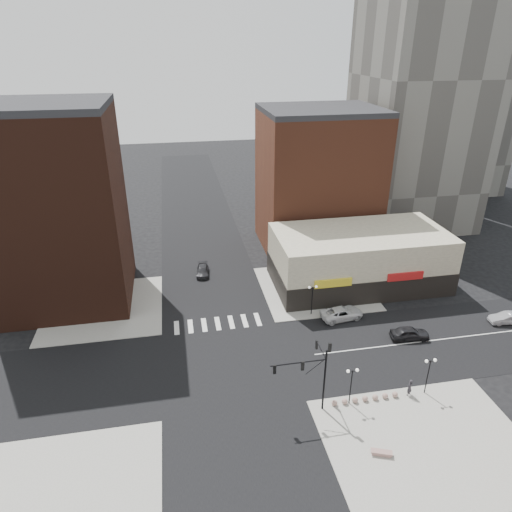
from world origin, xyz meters
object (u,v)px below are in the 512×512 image
object	(u,v)px
street_lamp_se_b	(429,367)
street_lamp_ne	(312,293)
silver_sedan	(506,318)
dark_sedan_east	(410,333)
traffic_signal	(314,367)
dark_sedan_north	(203,271)
pedestrian	(409,387)
street_lamp_se_a	(352,378)
stone_bench	(381,453)
white_suv	(342,313)

from	to	relation	value
street_lamp_se_b	street_lamp_ne	xyz separation A→B (m)	(-7.00, 16.00, 0.00)
silver_sedan	dark_sedan_east	bearing A→B (deg)	-79.59
traffic_signal	dark_sedan_north	bearing A→B (deg)	105.38
dark_sedan_north	traffic_signal	bearing A→B (deg)	-68.72
street_lamp_ne	silver_sedan	xyz separation A→B (m)	(23.46, -6.29, -2.60)
dark_sedan_east	pedestrian	xyz separation A→B (m)	(-4.69, -8.86, 0.28)
street_lamp_se_a	pedestrian	world-z (taller)	street_lamp_se_a
street_lamp_ne	dark_sedan_north	distance (m)	19.00
silver_sedan	stone_bench	xyz separation A→B (m)	(-23.98, -16.03, -0.35)
white_suv	street_lamp_se_b	bearing A→B (deg)	-173.77
street_lamp_se_a	pedestrian	bearing A→B (deg)	0.00
traffic_signal	street_lamp_se_b	world-z (taller)	traffic_signal
pedestrian	stone_bench	distance (m)	8.59
street_lamp_ne	silver_sedan	world-z (taller)	street_lamp_ne
traffic_signal	white_suv	bearing A→B (deg)	59.80
pedestrian	dark_sedan_north	bearing A→B (deg)	-92.71
street_lamp_se_b	dark_sedan_north	world-z (taller)	street_lamp_se_b
street_lamp_ne	dark_sedan_east	world-z (taller)	street_lamp_ne
dark_sedan_north	stone_bench	bearing A→B (deg)	-65.16
traffic_signal	street_lamp_se_a	world-z (taller)	traffic_signal
white_suv	dark_sedan_north	xyz separation A→B (m)	(-16.46, 15.20, -0.13)
street_lamp_se_b	dark_sedan_north	distance (m)	35.84
pedestrian	stone_bench	bearing A→B (deg)	13.51
white_suv	dark_sedan_north	distance (m)	22.41
stone_bench	pedestrian	bearing A→B (deg)	68.29
silver_sedan	pedestrian	distance (m)	20.64
street_lamp_se_b	silver_sedan	size ratio (longest dim) A/B	0.99
traffic_signal	dark_sedan_north	size ratio (longest dim) A/B	1.79
stone_bench	street_lamp_se_a	bearing A→B (deg)	114.99
street_lamp_se_a	white_suv	size ratio (longest dim) A/B	0.76
white_suv	stone_bench	distance (m)	21.23
pedestrian	traffic_signal	bearing A→B (deg)	-35.09
street_lamp_se_a	stone_bench	xyz separation A→B (m)	(0.48, -6.33, -2.95)
street_lamp_ne	street_lamp_se_a	bearing A→B (deg)	-93.58
white_suv	dark_sedan_east	xyz separation A→B (m)	(6.36, -5.64, 0.01)
traffic_signal	street_lamp_se_b	xyz separation A→B (m)	(11.76, -0.17, -1.67)
street_lamp_se_b	stone_bench	size ratio (longest dim) A/B	2.23
street_lamp_ne	stone_bench	world-z (taller)	street_lamp_ne
silver_sedan	dark_sedan_north	xyz separation A→B (m)	(-36.34, 19.99, -0.06)
dark_sedan_north	silver_sedan	bearing A→B (deg)	-22.92
street_lamp_se_b	white_suv	size ratio (longest dim) A/B	0.76
white_suv	dark_sedan_east	size ratio (longest dim) A/B	1.20
traffic_signal	street_lamp_se_b	distance (m)	11.88
white_suv	silver_sedan	size ratio (longest dim) A/B	1.31
dark_sedan_north	stone_bench	size ratio (longest dim) A/B	2.33
street_lamp_se_a	traffic_signal	bearing A→B (deg)	177.43
street_lamp_se_b	street_lamp_ne	bearing A→B (deg)	113.63
dark_sedan_east	pedestrian	distance (m)	10.03
street_lamp_se_a	pedestrian	xyz separation A→B (m)	(6.25, 0.00, -2.23)
dark_sedan_north	dark_sedan_east	bearing A→B (deg)	-36.49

